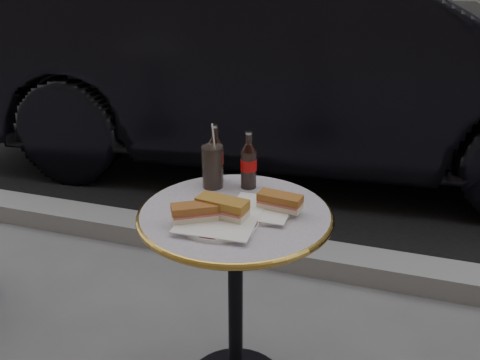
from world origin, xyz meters
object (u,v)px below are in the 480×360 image
(plate_right, at_px, (261,210))
(bistro_table, at_px, (236,307))
(cola_bottle_left, at_px, (215,153))
(plate_left, at_px, (219,222))
(cola_bottle_right, at_px, (249,160))
(cola_glass, at_px, (213,167))
(parked_car, at_px, (301,57))

(plate_right, bearing_deg, bistro_table, -163.09)
(cola_bottle_left, bearing_deg, bistro_table, -55.67)
(plate_left, relative_size, cola_bottle_right, 1.19)
(cola_bottle_right, xyz_separation_m, cola_glass, (-0.12, -0.04, -0.03))
(cola_bottle_right, height_order, parked_car, parked_car)
(cola_bottle_right, distance_m, cola_glass, 0.13)
(plate_right, xyz_separation_m, cola_bottle_right, (-0.09, 0.17, 0.10))
(bistro_table, bearing_deg, cola_bottle_right, 94.47)
(plate_left, height_order, cola_bottle_left, cola_bottle_left)
(bistro_table, height_order, plate_right, plate_right)
(bistro_table, distance_m, plate_right, 0.38)
(bistro_table, relative_size, plate_left, 3.03)
(plate_right, distance_m, cola_bottle_left, 0.30)
(parked_car, bearing_deg, cola_glass, 178.76)
(bistro_table, xyz_separation_m, parked_car, (-0.28, 2.33, 0.42))
(bistro_table, distance_m, plate_left, 0.38)
(plate_left, relative_size, cola_bottle_left, 1.15)
(cola_glass, relative_size, parked_car, 0.03)
(plate_left, bearing_deg, cola_glass, 114.41)
(cola_bottle_left, distance_m, parked_car, 2.12)
(plate_left, bearing_deg, cola_bottle_left, 112.04)
(cola_glass, bearing_deg, cola_bottle_left, 99.82)
(plate_left, height_order, cola_bottle_right, cola_bottle_right)
(cola_bottle_right, xyz_separation_m, parked_car, (-0.27, 2.13, -0.04))
(cola_bottle_right, height_order, cola_glass, cola_bottle_right)
(cola_bottle_left, xyz_separation_m, cola_bottle_right, (0.13, -0.02, -0.00))
(plate_right, height_order, cola_bottle_left, cola_bottle_left)
(bistro_table, height_order, cola_glass, cola_glass)
(cola_bottle_right, bearing_deg, bistro_table, -85.53)
(cola_glass, bearing_deg, bistro_table, -49.47)
(plate_left, bearing_deg, bistro_table, 77.83)
(bistro_table, height_order, cola_bottle_right, cola_bottle_right)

